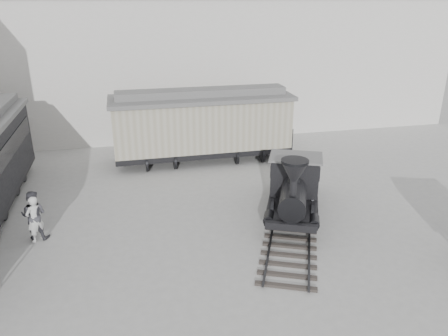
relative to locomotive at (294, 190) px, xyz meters
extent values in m
plane|color=#9E9E9B|center=(-2.19, -3.20, -1.11)|extent=(90.00, 90.00, 0.00)
cube|color=silver|center=(-2.19, 11.80, 4.39)|extent=(34.00, 2.40, 11.00)
cube|color=#312A26|center=(-0.27, -0.62, -1.04)|extent=(5.10, 8.55, 0.15)
cube|color=#2D2D30|center=(-0.88, -0.35, -0.99)|extent=(3.47, 7.84, 0.06)
cube|color=#2D2D30|center=(0.34, -0.89, -0.99)|extent=(3.47, 7.84, 0.06)
cylinder|color=black|center=(-1.12, -0.75, -0.45)|extent=(0.51, 0.98, 1.02)
cylinder|color=black|center=(0.21, -1.33, -0.45)|extent=(0.51, 0.98, 1.02)
cylinder|color=black|center=(-0.64, 0.35, -0.45)|extent=(0.51, 0.98, 1.02)
cylinder|color=black|center=(0.69, -0.23, -0.45)|extent=(0.51, 0.98, 1.02)
cube|color=black|center=(-0.21, -0.49, -0.34)|extent=(3.03, 3.80, 0.26)
cylinder|color=black|center=(-0.47, -1.09, 0.25)|extent=(1.70, 2.32, 0.93)
cylinder|color=black|center=(-0.81, -1.85, 0.97)|extent=(0.32, 0.32, 0.56)
cone|color=black|center=(-0.81, -1.85, 1.57)|extent=(1.17, 1.17, 0.65)
sphere|color=black|center=(-0.33, -0.75, 0.69)|extent=(0.48, 0.48, 0.48)
cube|color=black|center=(0.12, 0.27, 0.50)|extent=(2.16, 1.87, 1.44)
cube|color=slate|center=(0.12, 0.27, 1.26)|extent=(2.40, 2.11, 0.07)
cube|color=black|center=(0.79, 1.80, -0.01)|extent=(2.27, 2.36, 0.83)
cylinder|color=black|center=(-4.60, 7.14, -0.71)|extent=(2.00, 0.81, 0.80)
cylinder|color=black|center=(-0.01, 7.16, -0.71)|extent=(2.00, 0.81, 0.80)
cube|color=black|center=(-2.31, 7.15, -0.51)|extent=(9.00, 2.53, 0.30)
cube|color=#9E977F|center=(-2.31, 7.15, 0.89)|extent=(9.00, 2.63, 2.50)
cube|color=slate|center=(-2.31, 7.15, 2.23)|extent=(9.30, 2.93, 0.20)
cube|color=slate|center=(-2.31, 7.15, 2.51)|extent=(8.59, 1.23, 0.36)
cube|color=black|center=(-10.70, 1.81, 1.37)|extent=(0.07, 10.95, 0.73)
imported|color=silver|center=(-9.51, 0.25, -0.26)|extent=(0.73, 0.73, 1.71)
imported|color=#434249|center=(-9.56, 0.44, -0.20)|extent=(1.01, 0.85, 1.83)
camera|label=1|loc=(-6.09, -14.43, 6.92)|focal=35.00mm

